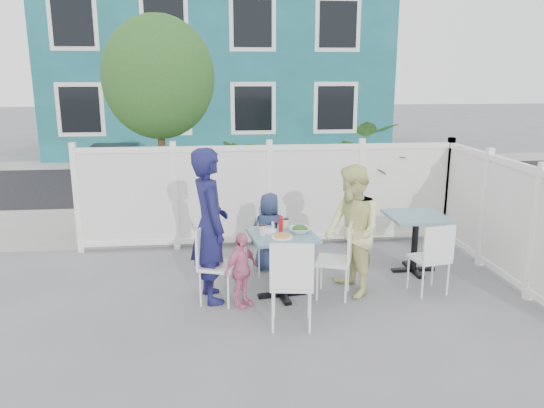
{
  "coord_description": "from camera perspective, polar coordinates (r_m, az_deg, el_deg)",
  "views": [
    {
      "loc": [
        -0.73,
        -5.6,
        2.67
      ],
      "look_at": [
        -0.03,
        0.82,
        1.07
      ],
      "focal_mm": 35.0,
      "sensor_mm": 36.0,
      "label": 1
    }
  ],
  "objects": [
    {
      "name": "potted_shrub_b",
      "position": [
        9.09,
        9.15,
        2.62
      ],
      "size": [
        1.9,
        2.03,
        1.83
      ],
      "primitive_type": "imported",
      "rotation": [
        0.0,
        0.0,
        1.92
      ],
      "color": "#214617",
      "rests_on": "ground"
    },
    {
      "name": "coffee_cup_b",
      "position": [
        6.56,
        1.49,
        -2.12
      ],
      "size": [
        0.07,
        0.07,
        0.11
      ],
      "primitive_type": "cylinder",
      "color": "beige",
      "rests_on": "main_table"
    },
    {
      "name": "tree",
      "position": [
        8.94,
        -12.13,
        13.13
      ],
      "size": [
        1.8,
        1.62,
        3.59
      ],
      "color": "#382316",
      "rests_on": "ground"
    },
    {
      "name": "salad_bowl",
      "position": [
        6.38,
        3.01,
        -2.83
      ],
      "size": [
        0.25,
        0.25,
        0.06
      ],
      "primitive_type": "imported",
      "color": "white",
      "rests_on": "main_table"
    },
    {
      "name": "woman",
      "position": [
        6.5,
        8.65,
        -2.9
      ],
      "size": [
        0.76,
        0.89,
        1.61
      ],
      "primitive_type": "imported",
      "rotation": [
        0.0,
        0.0,
        -1.36
      ],
      "color": "#D4DA3F",
      "rests_on": "ground"
    },
    {
      "name": "man",
      "position": [
        6.28,
        -6.72,
        -2.32
      ],
      "size": [
        0.6,
        0.76,
        1.85
      ],
      "primitive_type": "imported",
      "rotation": [
        0.0,
        0.0,
        1.82
      ],
      "color": "#171846",
      "rests_on": "ground"
    },
    {
      "name": "chair_spare",
      "position": [
        6.77,
        16.94,
        -5.16
      ],
      "size": [
        0.48,
        0.46,
        0.91
      ],
      "rotation": [
        0.0,
        0.0,
        0.18
      ],
      "color": "white",
      "rests_on": "ground"
    },
    {
      "name": "street",
      "position": [
        13.38,
        -2.98,
        2.41
      ],
      "size": [
        24.0,
        5.0,
        0.01
      ],
      "primitive_type": "cube",
      "color": "black",
      "rests_on": "ground"
    },
    {
      "name": "main_table",
      "position": [
        6.4,
        1.1,
        -4.74
      ],
      "size": [
        0.85,
        0.85,
        0.8
      ],
      "rotation": [
        0.0,
        0.0,
        0.13
      ],
      "color": "#3F6F80",
      "rests_on": "ground"
    },
    {
      "name": "pepper_shaker",
      "position": [
        6.58,
        0.46,
        -2.27
      ],
      "size": [
        0.03,
        0.03,
        0.06
      ],
      "primitive_type": "cylinder",
      "color": "black",
      "rests_on": "main_table"
    },
    {
      "name": "fence_right",
      "position": [
        7.48,
        23.99,
        -1.92
      ],
      "size": [
        0.08,
        3.66,
        1.6
      ],
      "rotation": [
        0.0,
        0.0,
        1.57
      ],
      "color": "white",
      "rests_on": "ground"
    },
    {
      "name": "near_sidewalk",
      "position": [
        9.79,
        -1.72,
        -1.87
      ],
      "size": [
        24.0,
        2.6,
        0.01
      ],
      "primitive_type": "cube",
      "color": "gray",
      "rests_on": "ground"
    },
    {
      "name": "chair_near",
      "position": [
        5.61,
        2.13,
        -7.97
      ],
      "size": [
        0.51,
        0.5,
        1.0
      ],
      "rotation": [
        0.0,
        0.0,
        -0.15
      ],
      "color": "white",
      "rests_on": "ground"
    },
    {
      "name": "chair_right",
      "position": [
        6.47,
        7.37,
        -5.41
      ],
      "size": [
        0.52,
        0.53,
        0.93
      ],
      "rotation": [
        0.0,
        0.0,
        1.24
      ],
      "color": "white",
      "rests_on": "ground"
    },
    {
      "name": "chair_left",
      "position": [
        6.33,
        -6.46,
        -5.83
      ],
      "size": [
        0.52,
        0.53,
        0.93
      ],
      "rotation": [
        0.0,
        0.0,
        -1.91
      ],
      "color": "white",
      "rests_on": "ground"
    },
    {
      "name": "spare_table",
      "position": [
        7.46,
        15.2,
        -2.48
      ],
      "size": [
        0.78,
        0.78,
        0.81
      ],
      "rotation": [
        0.0,
        0.0,
        0.02
      ],
      "color": "#3F6F80",
      "rests_on": "ground"
    },
    {
      "name": "ketchup_bottle",
      "position": [
        6.4,
        0.95,
        -2.28
      ],
      "size": [
        0.05,
        0.05,
        0.16
      ],
      "primitive_type": "cylinder",
      "color": "#B50B0C",
      "rests_on": "main_table"
    },
    {
      "name": "building",
      "position": [
        19.6,
        -5.75,
        14.83
      ],
      "size": [
        11.0,
        6.0,
        6.0
      ],
      "color": "#15545D",
      "rests_on": "ground"
    },
    {
      "name": "plate_main",
      "position": [
        6.19,
        1.08,
        -3.57
      ],
      "size": [
        0.25,
        0.25,
        0.02
      ],
      "primitive_type": "cylinder",
      "color": "white",
      "rests_on": "main_table"
    },
    {
      "name": "potted_shrub_a",
      "position": [
        8.91,
        -3.18,
        1.82
      ],
      "size": [
        1.21,
        1.21,
        1.61
      ],
      "primitive_type": "imported",
      "rotation": [
        0.0,
        0.0,
        2.67
      ],
      "color": "#214617",
      "rests_on": "ground"
    },
    {
      "name": "ground",
      "position": [
        6.24,
        1.12,
        -11.39
      ],
      "size": [
        80.0,
        80.0,
        0.0
      ],
      "primitive_type": "plane",
      "color": "slate"
    },
    {
      "name": "plate_side",
      "position": [
        6.43,
        -0.47,
        -2.89
      ],
      "size": [
        0.22,
        0.22,
        0.02
      ],
      "primitive_type": "cylinder",
      "color": "white",
      "rests_on": "main_table"
    },
    {
      "name": "toddler",
      "position": [
        6.2,
        -3.34,
        -7.1
      ],
      "size": [
        0.53,
        0.52,
        0.89
      ],
      "primitive_type": "imported",
      "rotation": [
        0.0,
        0.0,
        0.77
      ],
      "color": "pink",
      "rests_on": "ground"
    },
    {
      "name": "boy",
      "position": [
        7.3,
        -0.28,
        -3.0
      ],
      "size": [
        0.6,
        0.46,
        1.09
      ],
      "primitive_type": "imported",
      "rotation": [
        0.0,
        0.0,
        2.91
      ],
      "color": "navy",
      "rests_on": "ground"
    },
    {
      "name": "coffee_cup_a",
      "position": [
        6.26,
        -1.06,
        -2.85
      ],
      "size": [
        0.08,
        0.08,
        0.12
      ],
      "primitive_type": "cylinder",
      "color": "beige",
      "rests_on": "main_table"
    },
    {
      "name": "salt_shaker",
      "position": [
        6.56,
        0.09,
        -2.25
      ],
      "size": [
        0.03,
        0.03,
        0.08
      ],
      "primitive_type": "cylinder",
      "color": "white",
      "rests_on": "main_table"
    },
    {
      "name": "fence_back",
      "position": [
        8.26,
        -0.29,
        0.73
      ],
      "size": [
        5.86,
        0.08,
        1.6
      ],
      "color": "white",
      "rests_on": "ground"
    },
    {
      "name": "utility_cabinet",
      "position": [
        9.95,
        -16.26,
        1.87
      ],
      "size": [
        0.76,
        0.56,
        1.37
      ],
      "primitive_type": "cube",
      "rotation": [
        0.0,
        0.0,
        0.05
      ],
      "color": "gold",
      "rests_on": "ground"
    },
    {
      "name": "chair_back",
      "position": [
        7.24,
        -0.07,
        -3.31
      ],
      "size": [
        0.43,
        0.42,
        0.9
      ],
      "rotation": [
        0.0,
        0.0,
        3.08
      ],
      "color": "white",
      "rests_on": "ground"
    },
    {
      "name": "far_sidewalk",
      "position": [
        16.43,
        -3.62,
        4.56
      ],
      "size": [
        24.0,
        1.6,
        0.01
      ],
      "primitive_type": "cube",
      "color": "gray",
      "rests_on": "ground"
    }
  ]
}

